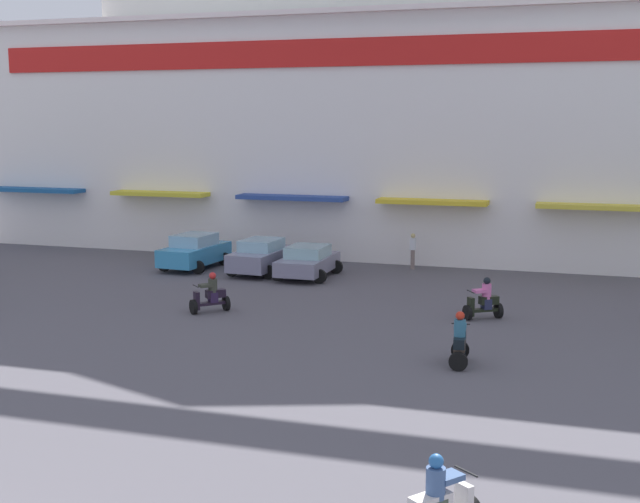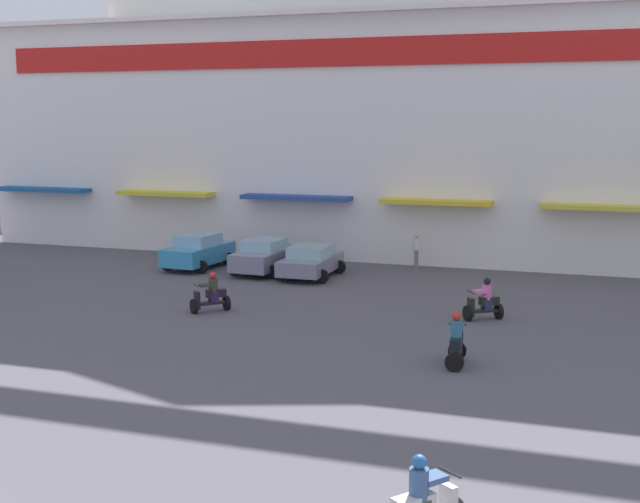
# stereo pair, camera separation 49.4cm
# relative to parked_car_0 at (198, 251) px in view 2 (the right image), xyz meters

# --- Properties ---
(ground_plane) EXTENTS (128.00, 128.00, 0.00)m
(ground_plane) POSITION_rel_parked_car_0_xyz_m (7.02, -13.15, -0.79)
(ground_plane) COLOR #555259
(colonial_building) EXTENTS (42.28, 16.32, 23.15)m
(colonial_building) POSITION_rel_parked_car_0_xyz_m (7.02, 9.80, 9.46)
(colonial_building) COLOR white
(colonial_building) RESTS_ON ground
(parked_car_0) EXTENTS (2.56, 3.99, 1.59)m
(parked_car_0) POSITION_rel_parked_car_0_xyz_m (0.00, 0.00, 0.00)
(parked_car_0) COLOR #3790C6
(parked_car_0) RESTS_ON ground
(parked_car_1) EXTENTS (2.46, 3.96, 1.52)m
(parked_car_1) POSITION_rel_parked_car_0_xyz_m (3.36, -0.16, -0.02)
(parked_car_1) COLOR gray
(parked_car_1) RESTS_ON ground
(parked_car_2) EXTENTS (2.45, 3.82, 1.38)m
(parked_car_2) POSITION_rel_parked_car_0_xyz_m (5.63, -0.49, -0.09)
(parked_car_2) COLOR gray
(parked_car_2) RESTS_ON ground
(scooter_rider_4) EXTENTS (0.66, 1.38, 1.55)m
(scooter_rider_4) POSITION_rel_parked_car_0_xyz_m (13.81, -11.57, -0.15)
(scooter_rider_4) COLOR black
(scooter_rider_4) RESTS_ON ground
(scooter_rider_5) EXTENTS (1.32, 1.35, 1.43)m
(scooter_rider_5) POSITION_rel_parked_car_0_xyz_m (4.47, -7.81, -0.21)
(scooter_rider_5) COLOR black
(scooter_rider_5) RESTS_ON ground
(scooter_rider_7) EXTENTS (1.37, 1.16, 1.46)m
(scooter_rider_7) POSITION_rel_parked_car_0_xyz_m (13.80, -5.90, -0.20)
(scooter_rider_7) COLOR black
(scooter_rider_7) RESTS_ON ground
(pedestrian_1) EXTENTS (0.32, 0.32, 1.65)m
(pedestrian_1) POSITION_rel_parked_car_0_xyz_m (9.55, 2.85, 0.16)
(pedestrian_1) COLOR #7A6560
(pedestrian_1) RESTS_ON ground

